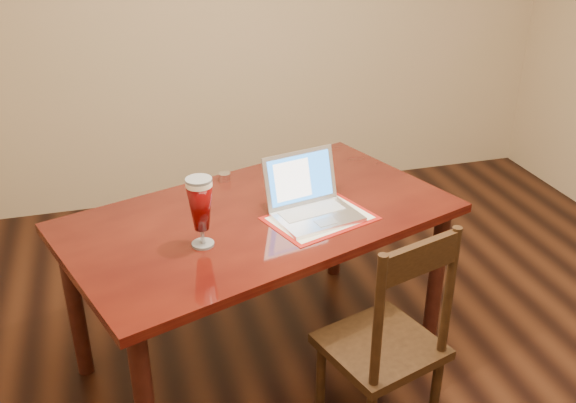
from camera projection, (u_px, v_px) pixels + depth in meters
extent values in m
cube|color=tan|center=(254.00, 13.00, 4.45)|extent=(4.50, 0.01, 2.70)
cube|color=#4C120A|center=(260.00, 218.00, 2.92)|extent=(1.96, 1.49, 0.04)
cylinder|color=#33120C|center=(436.00, 278.00, 3.21)|extent=(0.08, 0.08, 0.77)
cylinder|color=#33120C|center=(75.00, 306.00, 3.00)|extent=(0.08, 0.08, 0.77)
cylinder|color=#33120C|center=(335.00, 217.00, 3.80)|extent=(0.08, 0.08, 0.77)
cube|color=maroon|center=(320.00, 218.00, 2.87)|extent=(0.54, 0.46, 0.00)
cube|color=white|center=(320.00, 218.00, 2.87)|extent=(0.48, 0.40, 0.00)
cube|color=silver|center=(318.00, 217.00, 2.86)|extent=(0.41, 0.32, 0.02)
cube|color=silver|center=(312.00, 211.00, 2.89)|extent=(0.31, 0.18, 0.00)
cube|color=#B4B4B8|center=(326.00, 222.00, 2.80)|extent=(0.10, 0.08, 0.00)
cube|color=silver|center=(300.00, 178.00, 2.92)|extent=(0.37, 0.15, 0.24)
cube|color=blue|center=(301.00, 178.00, 2.92)|extent=(0.32, 0.13, 0.20)
cube|color=white|center=(293.00, 180.00, 2.90)|extent=(0.19, 0.09, 0.17)
cylinder|color=silver|center=(203.00, 244.00, 2.66)|extent=(0.09, 0.09, 0.01)
cylinder|color=silver|center=(202.00, 236.00, 2.64)|extent=(0.02, 0.02, 0.07)
cylinder|color=white|center=(199.00, 184.00, 2.53)|extent=(0.11, 0.11, 0.02)
cylinder|color=silver|center=(199.00, 180.00, 2.53)|extent=(0.11, 0.11, 0.01)
cylinder|color=silver|center=(200.00, 192.00, 3.07)|extent=(0.06, 0.06, 0.04)
cylinder|color=silver|center=(224.00, 177.00, 3.23)|extent=(0.06, 0.06, 0.04)
cube|color=black|center=(380.00, 346.00, 2.64)|extent=(0.54, 0.53, 0.04)
cylinder|color=black|center=(435.00, 397.00, 2.71)|extent=(0.04, 0.04, 0.43)
cylinder|color=black|center=(321.00, 383.00, 2.79)|extent=(0.04, 0.04, 0.43)
cylinder|color=black|center=(383.00, 353.00, 2.96)|extent=(0.04, 0.04, 0.43)
cylinder|color=black|center=(378.00, 322.00, 2.30)|extent=(0.04, 0.04, 0.56)
cylinder|color=black|center=(449.00, 291.00, 2.47)|extent=(0.04, 0.04, 0.56)
cube|color=black|center=(420.00, 258.00, 2.29)|extent=(0.35, 0.13, 0.13)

